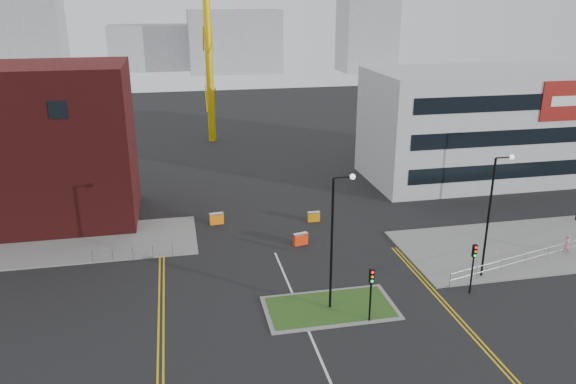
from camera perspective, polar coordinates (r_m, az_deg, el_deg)
pavement_left at (r=50.58m, az=-25.43°, el=-5.14°), size 28.00×8.00×0.12m
pavement_right at (r=50.93m, az=24.59°, el=-4.85°), size 24.00×10.00×0.12m
island_kerb at (r=37.66m, az=4.28°, el=-11.65°), size 8.60×4.60×0.08m
grass_island at (r=37.65m, az=4.28°, el=-11.63°), size 8.00×4.00×0.12m
office_block at (r=65.59m, az=19.16°, el=6.47°), size 25.00×12.20×12.00m
streetlamp_island at (r=35.26m, az=4.84°, el=-4.10°), size 1.46×0.36×9.18m
streetlamp_right_near at (r=41.74m, az=20.06°, el=-1.47°), size 1.46×0.36×9.18m
traffic_light_island at (r=35.31m, az=8.45°, el=-9.36°), size 0.28×0.33×3.65m
traffic_light_right at (r=40.13m, az=18.34°, el=-6.52°), size 0.28×0.33×3.65m
railing_left at (r=45.17m, az=-15.50°, el=-5.82°), size 6.05×0.05×1.10m
railing_right at (r=47.99m, az=24.96°, el=-5.42°), size 19.05×5.05×1.10m
centre_line at (r=32.42m, az=3.73°, el=-17.44°), size 0.15×30.00×0.01m
yellow_left_a at (r=38.28m, az=-12.99°, el=-11.65°), size 0.12×24.00×0.01m
yellow_left_b at (r=38.27m, az=-12.53°, el=-11.62°), size 0.12×24.00×0.01m
yellow_right_a at (r=38.66m, az=16.10°, el=-11.62°), size 0.12×20.00×0.01m
yellow_right_b at (r=38.79m, az=16.50°, el=-11.55°), size 0.12×20.00×0.01m
skyline_a at (r=146.92m, az=-25.41°, el=14.25°), size 18.00×12.00×22.00m
skyline_b at (r=154.36m, az=-5.45°, el=14.99°), size 24.00×12.00×16.00m
skyline_c at (r=157.01m, az=8.09°, el=17.16°), size 14.00×12.00×28.00m
skyline_d at (r=163.52m, az=-12.32°, el=14.18°), size 30.00×12.00×12.00m
pedestrian at (r=49.40m, az=26.50°, el=-4.85°), size 0.64×0.43×1.74m
barrier_left at (r=50.70m, az=-7.27°, el=-2.64°), size 1.26×0.51×1.04m
barrier_mid at (r=46.22m, az=1.29°, el=-4.74°), size 1.26×0.67×1.01m
barrier_right at (r=50.95m, az=2.62°, el=-2.47°), size 1.10×0.39×0.92m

